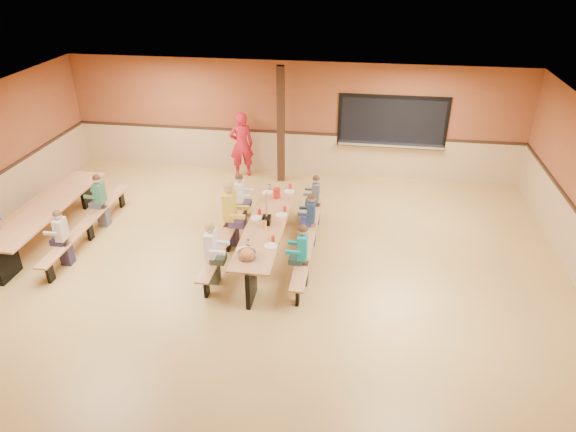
# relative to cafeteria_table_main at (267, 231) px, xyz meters

# --- Properties ---
(ground) EXTENTS (12.00, 12.00, 0.00)m
(ground) POSITION_rel_cafeteria_table_main_xyz_m (-0.11, -0.77, -0.53)
(ground) COLOR #A47A3E
(ground) RESTS_ON ground
(room_envelope) EXTENTS (12.04, 10.04, 3.02)m
(room_envelope) POSITION_rel_cafeteria_table_main_xyz_m (-0.11, -0.77, 0.16)
(room_envelope) COLOR brown
(room_envelope) RESTS_ON ground
(kitchen_pass_through) EXTENTS (2.78, 0.28, 1.38)m
(kitchen_pass_through) POSITION_rel_cafeteria_table_main_xyz_m (2.49, 4.19, 0.96)
(kitchen_pass_through) COLOR black
(kitchen_pass_through) RESTS_ON ground
(structural_post) EXTENTS (0.18, 0.18, 3.00)m
(structural_post) POSITION_rel_cafeteria_table_main_xyz_m (-0.31, 3.63, 0.97)
(structural_post) COLOR black
(structural_post) RESTS_ON ground
(cafeteria_table_main) EXTENTS (1.91, 3.70, 0.74)m
(cafeteria_table_main) POSITION_rel_cafeteria_table_main_xyz_m (0.00, 0.00, 0.00)
(cafeteria_table_main) COLOR #A96C43
(cafeteria_table_main) RESTS_ON ground
(cafeteria_table_second) EXTENTS (1.91, 3.70, 0.74)m
(cafeteria_table_second) POSITION_rel_cafeteria_table_main_xyz_m (-4.66, -0.01, 0.00)
(cafeteria_table_second) COLOR #A96C43
(cafeteria_table_second) RESTS_ON ground
(seated_child_white_left) EXTENTS (0.39, 0.32, 1.25)m
(seated_child_white_left) POSITION_rel_cafeteria_table_main_xyz_m (-0.83, -1.12, 0.10)
(seated_child_white_left) COLOR white
(seated_child_white_left) RESTS_ON ground
(seated_adult_yellow) EXTENTS (0.47, 0.38, 1.41)m
(seated_adult_yellow) POSITION_rel_cafeteria_table_main_xyz_m (-0.83, 0.28, 0.18)
(seated_adult_yellow) COLOR gold
(seated_adult_yellow) RESTS_ON ground
(seated_child_grey_left) EXTENTS (0.36, 0.29, 1.19)m
(seated_child_grey_left) POSITION_rel_cafeteria_table_main_xyz_m (-0.83, 1.16, 0.07)
(seated_child_grey_left) COLOR silver
(seated_child_grey_left) RESTS_ON ground
(seated_child_teal_right) EXTENTS (0.37, 0.31, 1.22)m
(seated_child_teal_right) POSITION_rel_cafeteria_table_main_xyz_m (0.83, -0.92, 0.08)
(seated_child_teal_right) COLOR #108388
(seated_child_teal_right) RESTS_ON ground
(seated_child_navy_right) EXTENTS (0.34, 0.28, 1.15)m
(seated_child_navy_right) POSITION_rel_cafeteria_table_main_xyz_m (0.83, 0.50, 0.05)
(seated_child_navy_right) COLOR #1A2D4C
(seated_child_navy_right) RESTS_ON ground
(seated_child_char_right) EXTENTS (0.34, 0.28, 1.14)m
(seated_child_char_right) POSITION_rel_cafeteria_table_main_xyz_m (0.83, 1.43, 0.05)
(seated_child_char_right) COLOR #484C52
(seated_child_char_right) RESTS_ON ground
(seated_child_green_sec) EXTENTS (0.37, 0.30, 1.21)m
(seated_child_green_sec) POSITION_rel_cafeteria_table_main_xyz_m (-3.84, 0.63, 0.08)
(seated_child_green_sec) COLOR #306346
(seated_child_green_sec) RESTS_ON ground
(seated_child_tan_sec) EXTENTS (0.35, 0.28, 1.17)m
(seated_child_tan_sec) POSITION_rel_cafeteria_table_main_xyz_m (-3.84, -0.96, 0.06)
(seated_child_tan_sec) COLOR #AE9B8C
(seated_child_tan_sec) RESTS_ON ground
(standing_woman) EXTENTS (0.75, 0.62, 1.76)m
(standing_woman) POSITION_rel_cafeteria_table_main_xyz_m (-1.39, 3.78, 0.35)
(standing_woman) COLOR red
(standing_woman) RESTS_ON ground
(punch_pitcher) EXTENTS (0.16, 0.16, 0.22)m
(punch_pitcher) POSITION_rel_cafeteria_table_main_xyz_m (0.02, 1.08, 0.32)
(punch_pitcher) COLOR #B41F18
(punch_pitcher) RESTS_ON cafeteria_table_main
(chip_bowl) EXTENTS (0.32, 0.32, 0.15)m
(chip_bowl) POSITION_rel_cafeteria_table_main_xyz_m (-0.11, -1.34, 0.29)
(chip_bowl) COLOR orange
(chip_bowl) RESTS_ON cafeteria_table_main
(napkin_dispenser) EXTENTS (0.10, 0.14, 0.13)m
(napkin_dispenser) POSITION_rel_cafeteria_table_main_xyz_m (0.04, -0.11, 0.28)
(napkin_dispenser) COLOR black
(napkin_dispenser) RESTS_ON cafeteria_table_main
(condiment_mustard) EXTENTS (0.06, 0.06, 0.17)m
(condiment_mustard) POSITION_rel_cafeteria_table_main_xyz_m (0.02, -0.27, 0.30)
(condiment_mustard) COLOR yellow
(condiment_mustard) RESTS_ON cafeteria_table_main
(condiment_ketchup) EXTENTS (0.06, 0.06, 0.17)m
(condiment_ketchup) POSITION_rel_cafeteria_table_main_xyz_m (0.01, -0.25, 0.30)
(condiment_ketchup) COLOR #B2140F
(condiment_ketchup) RESTS_ON cafeteria_table_main
(table_paddle) EXTENTS (0.16, 0.16, 0.56)m
(table_paddle) POSITION_rel_cafeteria_table_main_xyz_m (-0.03, 0.13, 0.35)
(table_paddle) COLOR black
(table_paddle) RESTS_ON cafeteria_table_main
(place_settings) EXTENTS (0.65, 3.30, 0.11)m
(place_settings) POSITION_rel_cafeteria_table_main_xyz_m (-0.00, 0.00, 0.27)
(place_settings) COLOR beige
(place_settings) RESTS_ON cafeteria_table_main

